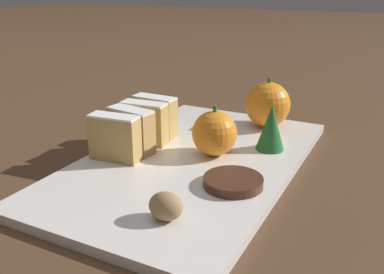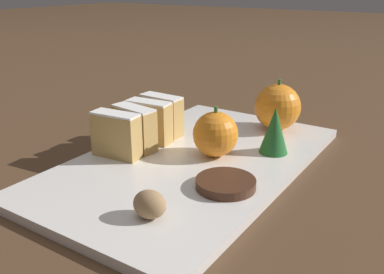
{
  "view_description": "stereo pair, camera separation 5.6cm",
  "coord_description": "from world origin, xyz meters",
  "px_view_note": "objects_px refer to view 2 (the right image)",
  "views": [
    {
      "loc": [
        0.24,
        -0.47,
        0.24
      ],
      "look_at": [
        0.0,
        0.0,
        0.04
      ],
      "focal_mm": 40.0,
      "sensor_mm": 36.0,
      "label": 1
    },
    {
      "loc": [
        0.29,
        -0.44,
        0.24
      ],
      "look_at": [
        0.0,
        0.0,
        0.04
      ],
      "focal_mm": 40.0,
      "sensor_mm": 36.0,
      "label": 2
    }
  ],
  "objects_px": {
    "orange_far": "(278,107)",
    "walnut": "(150,204)",
    "chocolate_cookie": "(226,183)",
    "orange_near": "(215,134)"
  },
  "relations": [
    {
      "from": "orange_far",
      "to": "walnut",
      "type": "distance_m",
      "value": 0.32
    },
    {
      "from": "orange_far",
      "to": "walnut",
      "type": "xyz_separation_m",
      "value": [
        0.0,
        -0.32,
        -0.02
      ]
    },
    {
      "from": "walnut",
      "to": "chocolate_cookie",
      "type": "bearing_deg",
      "value": 71.82
    },
    {
      "from": "orange_near",
      "to": "chocolate_cookie",
      "type": "xyz_separation_m",
      "value": [
        0.06,
        -0.08,
        -0.03
      ]
    },
    {
      "from": "orange_near",
      "to": "chocolate_cookie",
      "type": "height_order",
      "value": "orange_near"
    },
    {
      "from": "orange_far",
      "to": "chocolate_cookie",
      "type": "relative_size",
      "value": 1.15
    },
    {
      "from": "orange_near",
      "to": "chocolate_cookie",
      "type": "relative_size",
      "value": 0.99
    },
    {
      "from": "orange_near",
      "to": "walnut",
      "type": "height_order",
      "value": "orange_near"
    },
    {
      "from": "orange_near",
      "to": "walnut",
      "type": "xyz_separation_m",
      "value": [
        0.03,
        -0.18,
        -0.02
      ]
    },
    {
      "from": "orange_near",
      "to": "walnut",
      "type": "relative_size",
      "value": 1.95
    }
  ]
}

